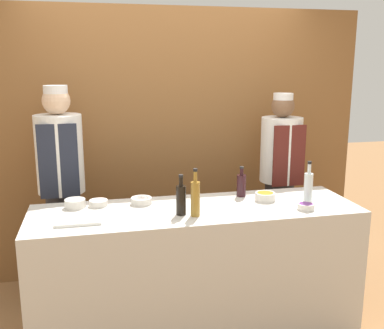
# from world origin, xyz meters

# --- Properties ---
(cabinet_wall) EXTENTS (3.63, 0.18, 2.40)m
(cabinet_wall) POSITION_xyz_m (0.00, 1.18, 1.20)
(cabinet_wall) COLOR brown
(cabinet_wall) RESTS_ON ground_plane
(counter) EXTENTS (2.26, 0.68, 0.94)m
(counter) POSITION_xyz_m (0.00, 0.00, 0.47)
(counter) COLOR beige
(counter) RESTS_ON ground_plane
(sauce_bowl_red) EXTENTS (0.15, 0.15, 0.05)m
(sauce_bowl_red) POSITION_xyz_m (-0.36, 0.18, 0.96)
(sauce_bowl_red) COLOR silver
(sauce_bowl_red) RESTS_ON counter
(sauce_bowl_orange) EXTENTS (0.14, 0.14, 0.06)m
(sauce_bowl_orange) POSITION_xyz_m (0.53, 0.07, 0.97)
(sauce_bowl_orange) COLOR silver
(sauce_bowl_orange) RESTS_ON counter
(sauce_bowl_brown) EXTENTS (0.13, 0.13, 0.04)m
(sauce_bowl_brown) POSITION_xyz_m (-0.66, 0.21, 0.96)
(sauce_bowl_brown) COLOR silver
(sauce_bowl_brown) RESTS_ON counter
(sauce_bowl_green) EXTENTS (0.14, 0.14, 0.06)m
(sauce_bowl_green) POSITION_xyz_m (-0.82, 0.20, 0.97)
(sauce_bowl_green) COLOR silver
(sauce_bowl_green) RESTS_ON counter
(sauce_bowl_purple) EXTENTS (0.12, 0.12, 0.04)m
(sauce_bowl_purple) POSITION_xyz_m (0.72, -0.19, 0.96)
(sauce_bowl_purple) COLOR silver
(sauce_bowl_purple) RESTS_ON counter
(cutting_board) EXTENTS (0.28, 0.23, 0.02)m
(cutting_board) POSITION_xyz_m (-0.79, -0.08, 0.95)
(cutting_board) COLOR white
(cutting_board) RESTS_ON counter
(bottle_wine) EXTENTS (0.07, 0.07, 0.23)m
(bottle_wine) POSITION_xyz_m (0.40, 0.21, 1.03)
(bottle_wine) COLOR black
(bottle_wine) RESTS_ON counter
(bottle_soy) EXTENTS (0.07, 0.07, 0.27)m
(bottle_soy) POSITION_xyz_m (-0.13, -0.11, 1.04)
(bottle_soy) COLOR black
(bottle_soy) RESTS_ON counter
(bottle_clear) EXTENTS (0.06, 0.06, 0.31)m
(bottle_clear) POSITION_xyz_m (0.79, -0.09, 1.06)
(bottle_clear) COLOR silver
(bottle_clear) RESTS_ON counter
(bottle_vinegar) EXTENTS (0.06, 0.06, 0.32)m
(bottle_vinegar) POSITION_xyz_m (-0.04, -0.15, 1.06)
(bottle_vinegar) COLOR olive
(bottle_vinegar) RESTS_ON counter
(chef_left) EXTENTS (0.37, 0.37, 1.75)m
(chef_left) POSITION_xyz_m (-0.93, 0.72, 0.95)
(chef_left) COLOR #28282D
(chef_left) RESTS_ON ground_plane
(chef_right) EXTENTS (0.36, 0.36, 1.67)m
(chef_right) POSITION_xyz_m (0.93, 0.72, 0.90)
(chef_right) COLOR #28282D
(chef_right) RESTS_ON ground_plane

